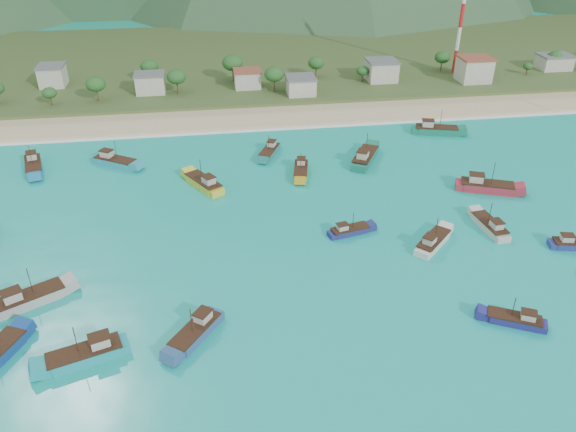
{
  "coord_description": "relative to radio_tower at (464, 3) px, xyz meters",
  "views": [
    {
      "loc": [
        -12.06,
        -72.48,
        57.11
      ],
      "look_at": [
        1.4,
        18.0,
        3.0
      ],
      "focal_mm": 35.0,
      "sensor_mm": 36.0,
      "label": 1
    }
  ],
  "objects": [
    {
      "name": "boat_5",
      "position": [
        -70.19,
        -54.84,
        -23.42
      ],
      "size": [
        6.54,
        9.92,
        5.68
      ],
      "rotation": [
        0.0,
        0.0,
        2.72
      ],
      "color": "#1F726E",
      "rests_on": "ground"
    },
    {
      "name": "surf_line",
      "position": [
        -72.24,
        -38.5,
        -24.06
      ],
      "size": [
        400.0,
        2.5,
        0.08
      ],
      "primitive_type": "cube",
      "color": "white",
      "rests_on": "ground"
    },
    {
      "name": "boat_14",
      "position": [
        -103.58,
        -119.78,
        -23.24
      ],
      "size": [
        11.75,
        6.64,
        6.66
      ],
      "rotation": [
        0.0,
        0.0,
        1.88
      ],
      "color": "teal",
      "rests_on": "ground"
    },
    {
      "name": "boat_28",
      "position": [
        -26.26,
        -80.62,
        -23.14
      ],
      "size": [
        12.73,
        7.86,
        7.24
      ],
      "rotation": [
        0.0,
        0.0,
        4.34
      ],
      "color": "#A62836",
      "rests_on": "ground"
    },
    {
      "name": "radio_tower",
      "position": [
        0.0,
        0.0,
        0.0
      ],
      "size": [
        1.2,
        1.2,
        44.93
      ],
      "color": "red",
      "rests_on": "ground"
    },
    {
      "name": "boat_1",
      "position": [
        -45.41,
        -99.46,
        -23.38
      ],
      "size": [
        9.17,
        9.18,
        5.92
      ],
      "rotation": [
        0.0,
        0.0,
        5.5
      ],
      "color": "silver",
      "rests_on": "ground"
    },
    {
      "name": "ground",
      "position": [
        -72.24,
        -108.0,
        -24.06
      ],
      "size": [
        600.0,
        600.0,
        0.0
      ],
      "primitive_type": "plane",
      "color": "#0D9185",
      "rests_on": "ground"
    },
    {
      "name": "beach",
      "position": [
        -72.24,
        -29.0,
        -24.06
      ],
      "size": [
        400.0,
        18.0,
        1.2
      ],
      "primitive_type": "cube",
      "color": "beige",
      "rests_on": "ground"
    },
    {
      "name": "boat_9",
      "position": [
        -24.95,
        -48.07,
        -23.15
      ],
      "size": [
        12.64,
        6.7,
        7.16
      ],
      "rotation": [
        0.0,
        0.0,
        4.44
      ],
      "color": "#127154",
      "rests_on": "ground"
    },
    {
      "name": "boat_6",
      "position": [
        -20.05,
        -103.84,
        -23.5
      ],
      "size": [
        9.26,
        4.48,
        5.26
      ],
      "rotation": [
        0.0,
        0.0,
        4.5
      ],
      "color": "navy",
      "rests_on": "ground"
    },
    {
      "name": "boat_2",
      "position": [
        -107.03,
        -55.56,
        -23.24
      ],
      "size": [
        11.36,
        8.94,
        6.7
      ],
      "rotation": [
        0.0,
        0.0,
        4.14
      ],
      "color": "teal",
      "rests_on": "ground"
    },
    {
      "name": "boat_8",
      "position": [
        -125.42,
        -55.15,
        -23.23
      ],
      "size": [
        6.22,
        11.87,
        6.73
      ],
      "rotation": [
        0.0,
        0.0,
        3.41
      ],
      "color": "#1B6FA5",
      "rests_on": "ground"
    },
    {
      "name": "boat_17",
      "position": [
        -88.49,
        -117.25,
        -23.35
      ],
      "size": [
        8.59,
        10.12,
        6.1
      ],
      "rotation": [
        0.0,
        0.0,
        2.51
      ],
      "color": "#305183",
      "rests_on": "ground"
    },
    {
      "name": "boat_19",
      "position": [
        -64.33,
        -66.24,
        -23.41
      ],
      "size": [
        4.8,
        10.16,
        5.78
      ],
      "rotation": [
        0.0,
        0.0,
        2.94
      ],
      "color": "gold",
      "rests_on": "ground"
    },
    {
      "name": "boat_11",
      "position": [
        -32.55,
        -95.76,
        -23.39
      ],
      "size": [
        3.87,
        10.15,
        5.86
      ],
      "rotation": [
        0.0,
        0.0,
        0.1
      ],
      "color": "beige",
      "rests_on": "ground"
    },
    {
      "name": "boat_18",
      "position": [
        -40.89,
        -121.54,
        -23.52
      ],
      "size": [
        8.98,
        6.28,
        5.18
      ],
      "rotation": [
        0.0,
        0.0,
        1.1
      ],
      "color": "navy",
      "rests_on": "ground"
    },
    {
      "name": "vegetation",
      "position": [
        -69.03,
        -4.37,
        -18.71
      ],
      "size": [
        276.1,
        25.53,
        9.23
      ],
      "color": "#235623",
      "rests_on": "ground"
    },
    {
      "name": "village",
      "position": [
        -55.09,
        -6.54,
        -19.52
      ],
      "size": [
        213.43,
        27.81,
        7.34
      ],
      "color": "beige",
      "rests_on": "ground"
    },
    {
      "name": "boat_25",
      "position": [
        -48.21,
        -62.43,
        -23.11
      ],
      "size": [
        9.39,
        12.68,
        7.38
      ],
      "rotation": [
        0.0,
        0.0,
        5.77
      ],
      "color": "#156752",
      "rests_on": "ground"
    },
    {
      "name": "boat_3",
      "position": [
        -114.5,
        -105.97,
        -23.21
      ],
      "size": [
        11.77,
        8.6,
        6.83
      ],
      "rotation": [
        0.0,
        0.0,
        5.22
      ],
      "color": "#ADA39D",
      "rests_on": "ground"
    },
    {
      "name": "boat_0",
      "position": [
        -59.54,
        -93.17,
        -23.57
      ],
      "size": [
        8.58,
        4.24,
        4.87
      ],
      "rotation": [
        0.0,
        0.0,
        4.94
      ],
      "color": "navy",
      "rests_on": "ground"
    },
    {
      "name": "boat_21",
      "position": [
        -86.43,
        -69.99,
        -23.23
      ],
      "size": [
        8.74,
        11.49,
        6.73
      ],
      "rotation": [
        0.0,
        0.0,
        0.54
      ],
      "color": "gold",
      "rests_on": "ground"
    },
    {
      "name": "land",
      "position": [
        -72.24,
        32.0,
        -24.06
      ],
      "size": [
        400.0,
        110.0,
        2.4
      ],
      "primitive_type": "cube",
      "color": "#385123",
      "rests_on": "ground"
    }
  ]
}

